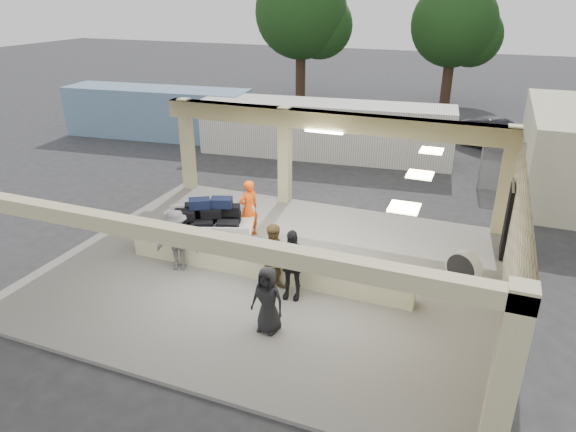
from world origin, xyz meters
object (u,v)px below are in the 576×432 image
at_px(passenger_a, 276,258).
at_px(car_dark, 497,135).
at_px(passenger_c, 177,240).
at_px(container_blue, 158,113).
at_px(luggage_cart, 207,221).
at_px(drum_fan, 464,268).
at_px(passenger_d, 268,300).
at_px(passenger_b, 291,264).
at_px(car_white_a, 566,151).
at_px(baggage_counter, 264,260).
at_px(container_white, 325,130).
at_px(baggage_handler, 249,208).

bearing_deg(passenger_a, car_dark, 33.82).
distance_m(passenger_c, container_blue, 15.07).
relative_size(luggage_cart, car_dark, 0.70).
distance_m(luggage_cart, drum_fan, 7.30).
bearing_deg(passenger_d, car_dark, 81.49).
distance_m(luggage_cart, passenger_a, 3.21).
relative_size(luggage_cart, passenger_b, 1.63).
bearing_deg(container_blue, luggage_cart, -55.61).
xyz_separation_m(drum_fan, passenger_c, (-7.35, -1.90, 0.33)).
bearing_deg(passenger_c, passenger_b, -18.67).
bearing_deg(car_dark, car_white_a, -88.39).
distance_m(baggage_counter, container_white, 11.63).
bearing_deg(car_dark, passenger_c, -175.78).
height_order(luggage_cart, container_white, container_white).
distance_m(luggage_cart, container_blue, 13.92).
bearing_deg(passenger_a, car_white_a, 22.47).
relative_size(luggage_cart, passenger_a, 1.66).
bearing_deg(container_blue, passenger_b, -50.85).
bearing_deg(drum_fan, container_white, 155.61).
bearing_deg(drum_fan, baggage_counter, -133.60).
height_order(passenger_b, container_blue, container_blue).
relative_size(baggage_counter, passenger_d, 5.14).
xyz_separation_m(drum_fan, car_white_a, (3.43, 12.60, 0.03)).
relative_size(luggage_cart, drum_fan, 2.99).
bearing_deg(baggage_handler, container_blue, -102.16).
distance_m(passenger_b, container_white, 12.50).
height_order(luggage_cart, container_blue, container_blue).
bearing_deg(baggage_handler, passenger_a, 68.98).
relative_size(passenger_a, car_white_a, 0.39).
height_order(passenger_a, passenger_c, passenger_a).
bearing_deg(passenger_a, baggage_handler, 88.22).
bearing_deg(drum_fan, passenger_c, -134.74).
xyz_separation_m(luggage_cart, drum_fan, (7.28, 0.39, -0.28)).
distance_m(baggage_handler, container_blue, 13.66).
bearing_deg(car_dark, container_blue, 133.57).
bearing_deg(baggage_handler, car_dark, -175.68).
bearing_deg(baggage_counter, baggage_handler, 124.26).
bearing_deg(car_white_a, car_dark, 39.13).
xyz_separation_m(drum_fan, container_blue, (-16.30, 10.22, 0.64)).
xyz_separation_m(car_white_a, car_dark, (-2.91, 1.59, 0.05)).
xyz_separation_m(baggage_handler, passenger_b, (2.51, -2.83, 0.01)).
bearing_deg(passenger_d, passenger_c, 159.61).
height_order(passenger_c, car_dark, passenger_c).
height_order(passenger_c, container_white, container_white).
relative_size(passenger_c, container_white, 0.15).
distance_m(baggage_handler, container_white, 9.32).
bearing_deg(car_white_a, passenger_c, 121.19).
bearing_deg(car_dark, luggage_cart, -177.87).
height_order(car_white_a, container_blue, container_blue).
bearing_deg(baggage_counter, container_blue, 134.22).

